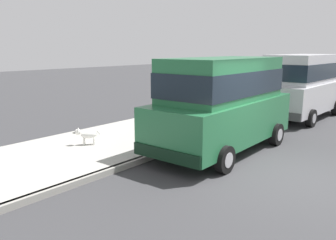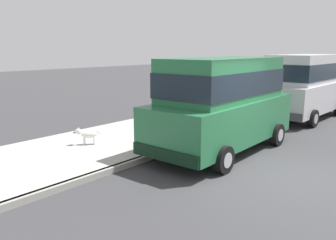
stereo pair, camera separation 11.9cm
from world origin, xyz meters
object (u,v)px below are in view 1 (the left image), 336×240
(dog_white, at_px, (86,135))
(car_silver_van, at_px, (302,83))
(car_green_van, at_px, (223,100))
(fire_hydrant, at_px, (178,127))

(dog_white, bearing_deg, car_silver_van, 70.62)
(car_green_van, relative_size, dog_white, 8.18)
(car_silver_van, bearing_deg, dog_white, -109.38)
(dog_white, height_order, fire_hydrant, fire_hydrant)
(car_green_van, height_order, dog_white, car_green_van)
(car_green_van, distance_m, dog_white, 3.84)
(car_green_van, xyz_separation_m, fire_hydrant, (-1.43, -0.10, -0.92))
(car_silver_van, xyz_separation_m, fire_hydrant, (-1.45, -6.21, -0.92))
(fire_hydrant, bearing_deg, car_silver_van, 76.88)
(car_green_van, height_order, car_silver_van, same)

